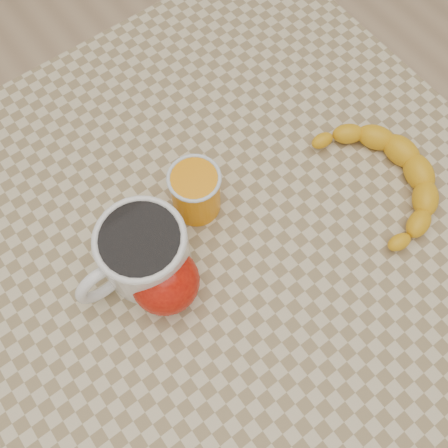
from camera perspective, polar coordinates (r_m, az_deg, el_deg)
ground at (r=1.40m, az=-0.00°, el=-12.65°), size 3.00×3.00×0.00m
table at (r=0.75m, az=-0.00°, el=-3.19°), size 0.80×0.80×0.75m
coffee_mug at (r=0.62m, az=-9.34°, el=-3.17°), size 0.16×0.11×0.09m
orange_juice_glass at (r=0.65m, az=-3.27°, el=3.75°), size 0.07×0.07×0.08m
apple at (r=0.61m, az=-6.74°, el=-6.48°), size 0.11×0.11×0.08m
banana at (r=0.72m, az=17.81°, el=4.89°), size 0.30×0.33×0.04m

